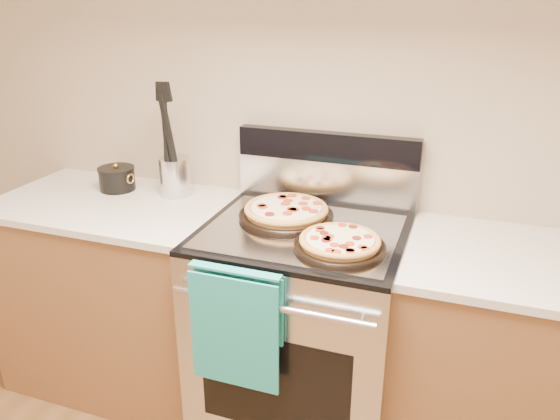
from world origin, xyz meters
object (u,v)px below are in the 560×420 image
(pepperoni_pizza_front, at_px, (340,243))
(saucepan, at_px, (117,179))
(pepperoni_pizza_back, at_px, (286,212))
(utensil_crock, at_px, (175,176))
(range_body, at_px, (302,334))

(pepperoni_pizza_front, relative_size, saucepan, 1.98)
(pepperoni_pizza_back, distance_m, pepperoni_pizza_front, 0.33)
(pepperoni_pizza_front, xyz_separation_m, utensil_crock, (-0.82, 0.32, 0.05))
(pepperoni_pizza_back, relative_size, utensil_crock, 2.15)
(saucepan, bearing_deg, range_body, -9.85)
(range_body, height_order, pepperoni_pizza_back, pepperoni_pizza_back)
(pepperoni_pizza_front, bearing_deg, saucepan, 165.19)
(pepperoni_pizza_front, distance_m, saucepan, 1.15)
(utensil_crock, xyz_separation_m, saucepan, (-0.29, -0.03, -0.04))
(pepperoni_pizza_back, relative_size, saucepan, 2.32)
(range_body, relative_size, pepperoni_pizza_back, 2.45)
(range_body, xyz_separation_m, saucepan, (-0.94, 0.16, 0.51))
(pepperoni_pizza_back, xyz_separation_m, utensil_crock, (-0.56, 0.12, 0.04))
(pepperoni_pizza_back, height_order, pepperoni_pizza_front, pepperoni_pizza_back)
(pepperoni_pizza_back, height_order, saucepan, saucepan)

